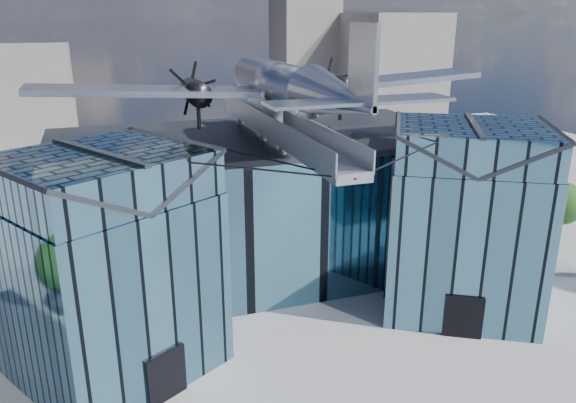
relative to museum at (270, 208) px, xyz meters
name	(u,v)px	position (x,y,z in m)	size (l,w,h in m)	color
ground_plane	(299,323)	(0.00, -5.82, -5.54)	(120.00, 120.00, 0.00)	gray
museum	(270,208)	(0.00, 0.00, 0.00)	(32.88, 24.50, 17.60)	teal
bg_towers	(183,74)	(1.45, 44.67, 4.47)	(77.00, 24.50, 26.00)	slate
tree_side_e	(562,203)	(23.91, -1.25, -1.93)	(3.98, 3.98, 5.34)	#372416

